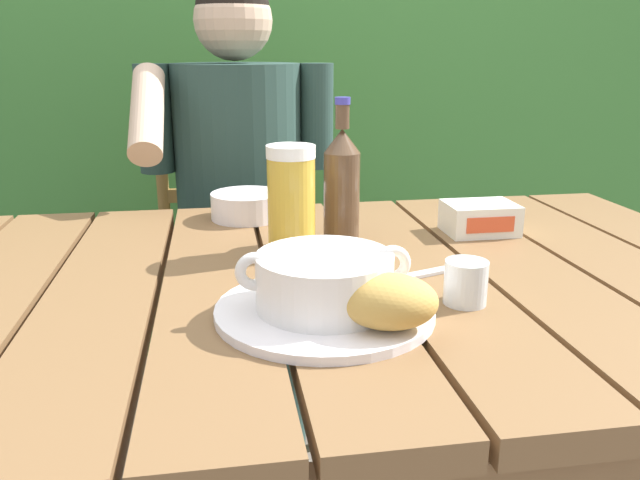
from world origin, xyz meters
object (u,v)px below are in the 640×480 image
Objects in this scene: soup_bowl at (325,279)px; beer_glass at (291,200)px; bread_roll at (389,301)px; water_glass_small at (466,282)px; diner_bowl at (247,206)px; butter_tub at (480,218)px; table_knife at (399,278)px; chair_near_diner at (240,256)px; beer_bottle at (342,184)px; serving_plate at (324,310)px; person_eating at (239,189)px.

beer_glass is at bearing 92.25° from soup_bowl.
soup_bowl is at bearing 130.60° from bread_roll.
diner_bowl is (-0.26, 0.49, -0.00)m from water_glass_small.
butter_tub reaches higher than diner_bowl.
butter_tub is at bearing 54.72° from bread_roll.
table_knife is (-0.22, -0.22, -0.02)m from butter_tub.
butter_tub is at bearing -59.55° from chair_near_diner.
soup_bowl is at bearing -104.97° from beer_bottle.
serving_plate is (0.07, -1.04, 0.26)m from chair_near_diner.
soup_bowl reaches higher than table_knife.
water_glass_small is (0.20, -0.25, -0.06)m from beer_glass.
beer_glass is 1.42× the size of butter_tub.
water_glass_small is (0.13, 0.08, -0.01)m from bread_roll.
serving_plate is 0.48m from butter_tub.
person_eating is at bearing 90.47° from diner_bowl.
bread_roll is 0.40m from beer_bottle.
bread_roll is 0.49m from butter_tub.
bread_roll is at bearing -49.40° from soup_bowl.
serving_plate is at bearing -84.93° from person_eating.
beer_bottle is at bearing -73.17° from person_eating.
serving_plate is at bearing -86.04° from chair_near_diner.
person_eating is 5.54× the size of soup_bowl.
diner_bowl is (-0.00, -0.54, 0.28)m from chair_near_diner.
butter_tub reaches higher than serving_plate.
beer_bottle is 1.53× the size of table_knife.
person_eating reaches higher than diner_bowl.
beer_glass reaches higher than serving_plate.
person_eating is 7.61× the size of table_knife.
water_glass_small is (0.27, -0.83, 0.04)m from person_eating.
bread_roll reaches higher than table_knife.
serving_plate is (0.07, -0.84, 0.02)m from person_eating.
bread_roll is at bearing -81.42° from person_eating.
bread_roll is (0.14, -0.92, 0.06)m from person_eating.
bread_roll is 0.53× the size of beer_bottle.
chair_near_diner is 1.08m from serving_plate.
table_knife is 0.44m from diner_bowl.
serving_plate is 1.12× the size of beer_bottle.
beer_bottle reaches higher than soup_bowl.
chair_near_diner reaches higher than water_glass_small.
soup_bowl is 0.33m from beer_bottle.
diner_bowl is at bearing 116.90° from table_knife.
water_glass_small is at bearing -75.65° from chair_near_diner.
person_eating is (-0.00, -0.20, 0.24)m from chair_near_diner.
beer_bottle is (0.16, -0.53, 0.12)m from person_eating.
person_eating reaches higher than water_glass_small.
serving_plate is at bearing -140.79° from table_knife.
beer_glass is (0.06, -0.58, 0.10)m from person_eating.
chair_near_diner is 0.31m from person_eating.
table_knife is (0.07, 0.18, -0.04)m from bread_roll.
soup_bowl is at bearing -136.73° from butter_tub.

